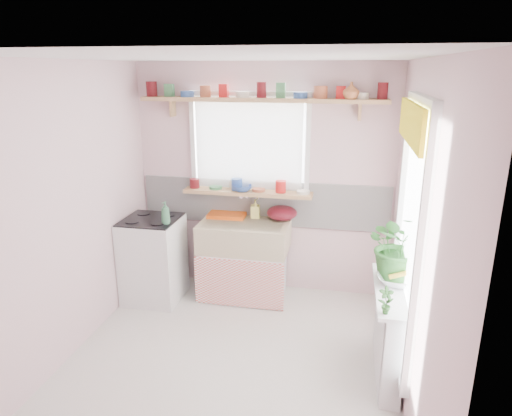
# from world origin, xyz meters

# --- Properties ---
(room) EXTENTS (3.20, 3.20, 3.20)m
(room) POSITION_xyz_m (0.66, 0.86, 1.37)
(room) COLOR silver
(room) RESTS_ON ground
(sink_unit) EXTENTS (0.95, 0.65, 1.11)m
(sink_unit) POSITION_xyz_m (-0.15, 1.29, 0.43)
(sink_unit) COLOR white
(sink_unit) RESTS_ON ground
(cooker) EXTENTS (0.58, 0.58, 0.93)m
(cooker) POSITION_xyz_m (-1.10, 1.05, 0.46)
(cooker) COLOR white
(cooker) RESTS_ON ground
(radiator_ledge) EXTENTS (0.22, 0.95, 0.78)m
(radiator_ledge) POSITION_xyz_m (1.30, 0.20, 0.40)
(radiator_ledge) COLOR white
(radiator_ledge) RESTS_ON ground
(windowsill) EXTENTS (1.40, 0.22, 0.04)m
(windowsill) POSITION_xyz_m (-0.15, 1.48, 1.14)
(windowsill) COLOR tan
(windowsill) RESTS_ON room
(pine_shelf) EXTENTS (2.52, 0.24, 0.04)m
(pine_shelf) POSITION_xyz_m (0.00, 1.47, 2.12)
(pine_shelf) COLOR tan
(pine_shelf) RESTS_ON room
(shelf_crockery) EXTENTS (2.47, 0.11, 0.12)m
(shelf_crockery) POSITION_xyz_m (-0.02, 1.47, 2.19)
(shelf_crockery) COLOR #590F14
(shelf_crockery) RESTS_ON pine_shelf
(sill_crockery) EXTENTS (1.35, 0.11, 0.12)m
(sill_crockery) POSITION_xyz_m (-0.20, 1.48, 1.21)
(sill_crockery) COLOR #590F14
(sill_crockery) RESTS_ON windowsill
(dish_tray) EXTENTS (0.41, 0.31, 0.04)m
(dish_tray) POSITION_xyz_m (-0.39, 1.50, 0.87)
(dish_tray) COLOR orange
(dish_tray) RESTS_ON sink_unit
(colander) EXTENTS (0.43, 0.43, 0.15)m
(colander) POSITION_xyz_m (0.22, 1.50, 0.92)
(colander) COLOR #560E1A
(colander) RESTS_ON sink_unit
(jade_plant) EXTENTS (0.60, 0.55, 0.57)m
(jade_plant) POSITION_xyz_m (1.33, 0.41, 1.06)
(jade_plant) COLOR #2D6729
(jade_plant) RESTS_ON radiator_ledge
(fruit_bowl) EXTENTS (0.33, 0.33, 0.08)m
(fruit_bowl) POSITION_xyz_m (1.33, 0.29, 0.81)
(fruit_bowl) COLOR silver
(fruit_bowl) RESTS_ON radiator_ledge
(herb_pot) EXTENTS (0.12, 0.09, 0.20)m
(herb_pot) POSITION_xyz_m (1.21, -0.20, 0.88)
(herb_pot) COLOR #2A5C25
(herb_pot) RESTS_ON radiator_ledge
(soap_bottle_sink) EXTENTS (0.11, 0.11, 0.21)m
(soap_bottle_sink) POSITION_xyz_m (-0.07, 1.50, 0.95)
(soap_bottle_sink) COLOR #D4CD5E
(soap_bottle_sink) RESTS_ON sink_unit
(sill_cup) EXTENTS (0.12, 0.12, 0.09)m
(sill_cup) POSITION_xyz_m (-0.32, 1.54, 1.21)
(sill_cup) COLOR beige
(sill_cup) RESTS_ON windowsill
(sill_bowl) EXTENTS (0.24, 0.24, 0.07)m
(sill_bowl) POSITION_xyz_m (-0.21, 1.45, 1.19)
(sill_bowl) COLOR #2E4C96
(sill_bowl) RESTS_ON windowsill
(shelf_vase) EXTENTS (0.20, 0.20, 0.16)m
(shelf_vase) POSITION_xyz_m (0.88, 1.41, 2.22)
(shelf_vase) COLOR #B66838
(shelf_vase) RESTS_ON pine_shelf
(cooker_bottle) EXTENTS (0.11, 0.11, 0.23)m
(cooker_bottle) POSITION_xyz_m (-0.88, 0.93, 1.03)
(cooker_bottle) COLOR #3C7852
(cooker_bottle) RESTS_ON cooker
(fruit) EXTENTS (0.20, 0.14, 0.10)m
(fruit) POSITION_xyz_m (1.34, 0.30, 0.87)
(fruit) COLOR orange
(fruit) RESTS_ON fruit_bowl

